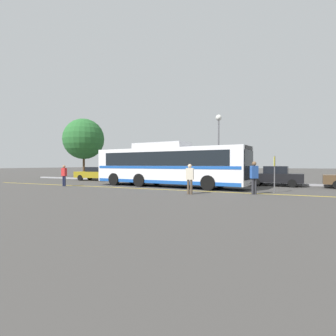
% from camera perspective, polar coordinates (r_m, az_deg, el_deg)
% --- Properties ---
extents(ground_plane, '(220.00, 220.00, 0.00)m').
position_cam_1_polar(ground_plane, '(20.10, 1.15, -4.09)').
color(ground_plane, '#423F3D').
extents(lane_strip_0, '(32.17, 0.20, 0.01)m').
position_cam_1_polar(lane_strip_0, '(18.17, -2.88, -4.60)').
color(lane_strip_0, gold).
rests_on(lane_strip_0, ground_plane).
extents(curb_strip, '(40.17, 0.36, 0.15)m').
position_cam_1_polar(curb_strip, '(25.06, 5.05, -2.96)').
color(curb_strip, '#99999E').
rests_on(curb_strip, ground_plane).
extents(transit_bus, '(12.65, 3.85, 3.37)m').
position_cam_1_polar(transit_bus, '(20.08, -0.05, 0.74)').
color(transit_bus, silver).
rests_on(transit_bus, ground_plane).
extents(parked_car_0, '(4.59, 1.99, 1.44)m').
position_cam_1_polar(parked_car_0, '(28.88, -15.39, -1.19)').
color(parked_car_0, olive).
rests_on(parked_car_0, ground_plane).
extents(parked_car_1, '(4.50, 1.98, 1.41)m').
position_cam_1_polar(parked_car_1, '(26.05, -6.38, -1.39)').
color(parked_car_1, black).
rests_on(parked_car_1, ground_plane).
extents(parked_car_2, '(4.38, 2.09, 1.32)m').
position_cam_1_polar(parked_car_2, '(23.19, 6.60, -1.77)').
color(parked_car_2, navy).
rests_on(parked_car_2, ground_plane).
extents(parked_car_3, '(4.24, 2.08, 1.57)m').
position_cam_1_polar(parked_car_3, '(22.40, 22.27, -1.66)').
color(parked_car_3, black).
rests_on(parked_car_3, ground_plane).
extents(pedestrian_0, '(0.46, 0.44, 1.88)m').
position_cam_1_polar(pedestrian_0, '(15.66, 18.24, -1.53)').
color(pedestrian_0, '#2D2D33').
rests_on(pedestrian_0, ground_plane).
extents(pedestrian_1, '(0.45, 0.28, 1.73)m').
position_cam_1_polar(pedestrian_1, '(15.01, 4.77, -1.97)').
color(pedestrian_1, brown).
rests_on(pedestrian_1, ground_plane).
extents(pedestrian_2, '(0.44, 0.27, 1.64)m').
position_cam_1_polar(pedestrian_2, '(22.13, -21.69, -1.28)').
color(pedestrian_2, '#191E38').
rests_on(pedestrian_2, ground_plane).
extents(bus_stop_sign, '(0.07, 0.40, 2.22)m').
position_cam_1_polar(bus_stop_sign, '(16.84, 22.18, -0.29)').
color(bus_stop_sign, '#59595E').
rests_on(bus_stop_sign, ground_plane).
extents(street_lamp, '(0.56, 0.56, 6.51)m').
position_cam_1_polar(street_lamp, '(25.96, 10.96, 7.93)').
color(street_lamp, '#59595E').
rests_on(street_lamp, ground_plane).
extents(tree_0, '(5.14, 5.14, 7.53)m').
position_cam_1_polar(tree_0, '(35.22, -17.88, 6.03)').
color(tree_0, '#513823').
rests_on(tree_0, ground_plane).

